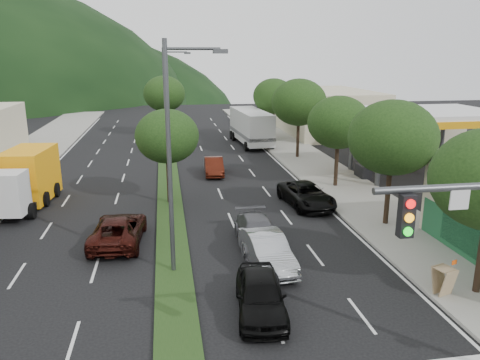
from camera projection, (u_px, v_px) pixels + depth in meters
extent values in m
cube|color=gray|center=(320.00, 170.00, 38.97)|extent=(5.00, 90.00, 0.15)
cube|color=#1A3312|center=(168.00, 167.00, 39.89)|extent=(1.60, 56.00, 0.12)
cube|color=black|center=(406.00, 216.00, 11.01)|extent=(0.35, 0.25, 1.05)
cube|color=silver|center=(416.00, 113.00, 35.84)|extent=(12.00, 8.00, 0.50)
cube|color=orange|center=(416.00, 118.00, 35.93)|extent=(12.20, 8.20, 0.50)
cylinder|color=#47494C|center=(379.00, 156.00, 33.54)|extent=(0.36, 0.36, 4.60)
cylinder|color=#47494C|center=(480.00, 153.00, 34.78)|extent=(0.36, 0.36, 4.60)
cylinder|color=#47494C|center=(352.00, 144.00, 38.30)|extent=(0.36, 0.36, 4.60)
cylinder|color=#47494C|center=(442.00, 141.00, 39.54)|extent=(0.36, 0.36, 4.60)
cube|color=black|center=(363.00, 172.00, 36.37)|extent=(0.80, 1.60, 1.10)
cube|color=black|center=(457.00, 168.00, 37.62)|extent=(0.80, 1.60, 1.10)
cube|color=beige|center=(325.00, 111.00, 57.51)|extent=(10.00, 16.00, 5.20)
cylinder|color=black|center=(388.00, 191.00, 25.99)|extent=(0.28, 0.28, 3.81)
ellipsoid|color=black|center=(393.00, 137.00, 25.21)|extent=(4.80, 4.80, 4.08)
cylinder|color=black|center=(337.00, 161.00, 33.64)|extent=(0.28, 0.28, 3.58)
ellipsoid|color=black|center=(339.00, 122.00, 32.91)|extent=(4.40, 4.40, 3.74)
cylinder|color=black|center=(298.00, 136.00, 43.13)|extent=(0.28, 0.28, 3.92)
ellipsoid|color=black|center=(299.00, 102.00, 42.33)|extent=(5.00, 5.00, 4.25)
cylinder|color=black|center=(273.00, 122.00, 52.69)|extent=(0.28, 0.28, 3.70)
ellipsoid|color=black|center=(274.00, 96.00, 51.93)|extent=(4.60, 4.60, 3.91)
cylinder|color=black|center=(169.00, 177.00, 29.91)|extent=(0.28, 0.28, 3.36)
ellipsoid|color=black|center=(167.00, 136.00, 29.22)|extent=(4.00, 4.00, 3.40)
cylinder|color=black|center=(165.00, 120.00, 54.63)|extent=(0.28, 0.28, 3.81)
ellipsoid|color=black|center=(164.00, 94.00, 53.86)|extent=(4.80, 4.80, 4.08)
cylinder|color=#47494C|center=(169.00, 163.00, 19.55)|extent=(0.20, 0.20, 10.00)
cylinder|color=#47494C|center=(193.00, 49.00, 18.52)|extent=(2.20, 0.12, 0.12)
cube|color=#47494C|center=(220.00, 51.00, 18.72)|extent=(0.60, 0.25, 0.18)
cylinder|color=#47494C|center=(165.00, 103.00, 43.38)|extent=(0.20, 0.20, 10.00)
cylinder|color=#47494C|center=(175.00, 52.00, 42.35)|extent=(2.20, 0.12, 0.12)
cube|color=#47494C|center=(187.00, 53.00, 42.55)|extent=(0.60, 0.25, 0.18)
imported|color=#9FA2A7|center=(267.00, 251.00, 21.21)|extent=(2.00, 4.75, 1.53)
imported|color=black|center=(118.00, 230.00, 23.86)|extent=(2.82, 5.44, 1.46)
imported|color=black|center=(261.00, 294.00, 17.36)|extent=(2.28, 4.60, 1.51)
imported|color=#515157|center=(258.00, 233.00, 23.54)|extent=(2.03, 4.85, 1.40)
imported|color=#43150B|center=(214.00, 166.00, 37.59)|extent=(1.66, 4.21, 1.36)
imported|color=black|center=(306.00, 195.00, 29.80)|extent=(2.95, 5.45, 1.45)
cube|color=silver|center=(4.00, 193.00, 26.64)|extent=(2.51, 1.95, 2.47)
cube|color=#FFA20D|center=(30.00, 174.00, 30.44)|extent=(2.92, 4.75, 3.33)
cube|color=black|center=(28.00, 198.00, 29.96)|extent=(2.78, 6.42, 0.32)
cylinder|color=black|center=(32.00, 211.00, 27.46)|extent=(0.42, 1.00, 0.97)
cylinder|color=black|center=(46.00, 199.00, 29.72)|extent=(0.42, 1.00, 0.97)
cylinder|color=black|center=(6.00, 200.00, 29.58)|extent=(0.42, 1.00, 0.97)
cylinder|color=black|center=(56.00, 190.00, 31.77)|extent=(0.42, 1.00, 0.97)
cylinder|color=black|center=(19.00, 190.00, 31.63)|extent=(0.42, 1.00, 0.97)
cube|color=silver|center=(251.00, 125.00, 49.89)|extent=(3.22, 9.62, 3.16)
cube|color=slate|center=(251.00, 133.00, 50.09)|extent=(3.28, 9.62, 0.37)
cylinder|color=black|center=(232.00, 135.00, 53.58)|extent=(0.43, 0.97, 0.95)
cylinder|color=black|center=(254.00, 134.00, 54.14)|extent=(0.43, 0.97, 0.95)
cylinder|color=black|center=(234.00, 136.00, 52.51)|extent=(0.43, 0.97, 0.95)
cylinder|color=black|center=(256.00, 136.00, 53.07)|extent=(0.43, 0.97, 0.95)
cylinder|color=black|center=(246.00, 146.00, 46.80)|extent=(0.43, 0.97, 0.95)
cylinder|color=black|center=(272.00, 145.00, 47.37)|extent=(0.43, 0.97, 0.95)
cube|color=tan|center=(449.00, 284.00, 18.25)|extent=(0.74, 0.47, 1.12)
cube|color=tan|center=(438.00, 278.00, 18.68)|extent=(0.74, 0.47, 1.12)
cube|color=tan|center=(445.00, 269.00, 18.32)|extent=(0.81, 0.72, 0.05)
cube|color=#DF4C0C|center=(454.00, 262.00, 18.06)|extent=(0.25, 0.10, 0.18)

